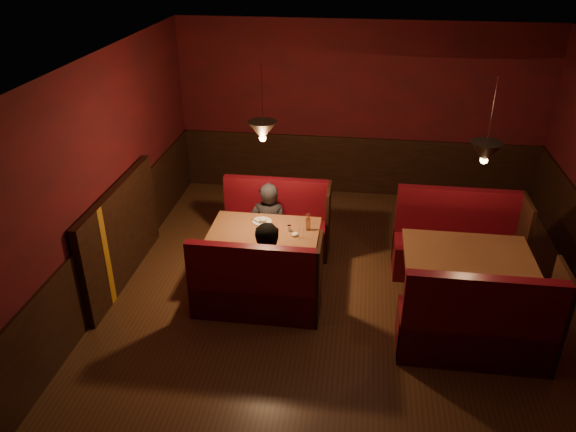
# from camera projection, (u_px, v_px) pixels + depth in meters

# --- Properties ---
(room) EXTENTS (6.02, 7.02, 2.92)m
(room) POSITION_uv_depth(u_px,v_px,m) (325.00, 234.00, 6.38)
(room) COLOR brown
(room) RESTS_ON ground
(main_table) EXTENTS (1.38, 0.84, 0.97)m
(main_table) POSITION_uv_depth(u_px,v_px,m) (266.00, 241.00, 7.21)
(main_table) COLOR brown
(main_table) RESTS_ON ground
(main_bench_far) EXTENTS (1.52, 0.54, 1.04)m
(main_bench_far) POSITION_uv_depth(u_px,v_px,m) (277.00, 228.00, 8.00)
(main_bench_far) COLOR #4E0E18
(main_bench_far) RESTS_ON ground
(main_bench_near) EXTENTS (1.52, 0.54, 1.04)m
(main_bench_near) POSITION_uv_depth(u_px,v_px,m) (256.00, 291.00, 6.63)
(main_bench_near) COLOR #4E0E18
(main_bench_near) RESTS_ON ground
(second_table) EXTENTS (1.46, 0.93, 0.82)m
(second_table) POSITION_uv_depth(u_px,v_px,m) (465.00, 267.00, 6.58)
(second_table) COLOR brown
(second_table) RESTS_ON ground
(second_bench_far) EXTENTS (1.61, 0.60, 1.15)m
(second_bench_far) POSITION_uv_depth(u_px,v_px,m) (456.00, 248.00, 7.45)
(second_bench_far) COLOR #4E0E18
(second_bench_far) RESTS_ON ground
(second_bench_near) EXTENTS (1.61, 0.60, 1.15)m
(second_bench_near) POSITION_uv_depth(u_px,v_px,m) (477.00, 331.00, 5.92)
(second_bench_near) COLOR #4E0E18
(second_bench_near) RESTS_ON ground
(diner_a) EXTENTS (0.55, 0.37, 1.48)m
(diner_a) POSITION_uv_depth(u_px,v_px,m) (268.00, 209.00, 7.62)
(diner_a) COLOR black
(diner_a) RESTS_ON ground
(diner_b) EXTENTS (0.90, 0.82, 1.51)m
(diner_b) POSITION_uv_depth(u_px,v_px,m) (271.00, 256.00, 6.53)
(diner_b) COLOR black
(diner_b) RESTS_ON ground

